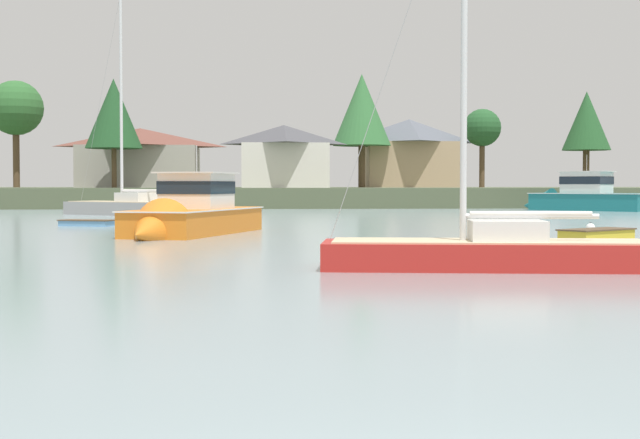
{
  "coord_description": "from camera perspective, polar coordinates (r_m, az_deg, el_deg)",
  "views": [
    {
      "loc": [
        -1.42,
        -4.41,
        1.98
      ],
      "look_at": [
        1.23,
        28.75,
        0.74
      ],
      "focal_mm": 51.36,
      "sensor_mm": 36.0,
      "label": 1
    }
  ],
  "objects": [
    {
      "name": "shore_tree_inland_a",
      "position": [
        109.91,
        16.27,
        5.89
      ],
      "size": [
        5.52,
        5.52,
        11.02
      ],
      "color": "brown",
      "rests_on": "far_shore_bank"
    },
    {
      "name": "mooring_buoy_white",
      "position": [
        42.95,
        16.5,
        -0.5
      ],
      "size": [
        0.41,
        0.41,
        0.47
      ],
      "color": "white",
      "rests_on": "ground"
    },
    {
      "name": "shore_tree_center",
      "position": [
        102.92,
        -18.43,
        6.57
      ],
      "size": [
        5.8,
        5.8,
        11.35
      ],
      "color": "brown",
      "rests_on": "far_shore_bank"
    },
    {
      "name": "cruiser_teal",
      "position": [
        75.7,
        15.78,
        1.1
      ],
      "size": [
        9.49,
        9.51,
        5.55
      ],
      "color": "#196B70",
      "rests_on": "ground"
    },
    {
      "name": "shore_tree_inland_b",
      "position": [
        97.02,
        2.62,
        6.81
      ],
      "size": [
        6.17,
        6.17,
        11.95
      ],
      "color": "brown",
      "rests_on": "far_shore_bank"
    },
    {
      "name": "cottage_behind_trees",
      "position": [
        97.17,
        -11.14,
        3.85
      ],
      "size": [
        12.81,
        10.71,
        6.17
      ],
      "color": "#9E998E",
      "rests_on": "far_shore_bank"
    },
    {
      "name": "far_shore_bank",
      "position": [
        100.79,
        -3.77,
        1.51
      ],
      "size": [
        175.5,
        48.21,
        1.76
      ],
      "primitive_type": "cube",
      "color": "#4C563D",
      "rests_on": "ground"
    },
    {
      "name": "dinghy_skyblue",
      "position": [
        45.97,
        -14.3,
        -0.26
      ],
      "size": [
        2.92,
        2.04,
        0.43
      ],
      "color": "#669ECC",
      "rests_on": "ground"
    },
    {
      "name": "sailboat_grey",
      "position": [
        62.2,
        -11.71,
        0.54
      ],
      "size": [
        9.57,
        8.35,
        15.34
      ],
      "color": "gray",
      "rests_on": "ground"
    },
    {
      "name": "cottage_eastern",
      "position": [
        92.79,
        -2.27,
        4.02
      ],
      "size": [
        9.2,
        9.77,
        6.32
      ],
      "color": "silver",
      "rests_on": "far_shore_bank"
    },
    {
      "name": "cottage_near_water",
      "position": [
        102.56,
        5.57,
        4.2
      ],
      "size": [
        10.87,
        9.61,
        7.58
      ],
      "color": "tan",
      "rests_on": "far_shore_bank"
    },
    {
      "name": "dinghy_yellow",
      "position": [
        34.28,
        16.86,
        -1.02
      ],
      "size": [
        3.3,
        2.83,
        0.59
      ],
      "color": "gold",
      "rests_on": "ground"
    },
    {
      "name": "shore_tree_left_mid",
      "position": [
        89.25,
        -12.73,
        6.44
      ],
      "size": [
        5.4,
        5.4,
        10.33
      ],
      "color": "brown",
      "rests_on": "far_shore_bank"
    },
    {
      "name": "sailboat_red",
      "position": [
        22.1,
        10.58,
        -2.47
      ],
      "size": [
        8.17,
        3.46,
        10.54
      ],
      "color": "#B2231E",
      "rests_on": "ground"
    },
    {
      "name": "cruiser_orange",
      "position": [
        36.81,
        -8.32,
        -0.13
      ],
      "size": [
        5.85,
        10.13,
        4.67
      ],
      "color": "orange",
      "rests_on": "ground"
    },
    {
      "name": "shore_tree_inland_c",
      "position": [
        101.19,
        10.07,
        5.6
      ],
      "size": [
        4.06,
        4.06,
        8.52
      ],
      "color": "brown",
      "rests_on": "far_shore_bank"
    }
  ]
}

